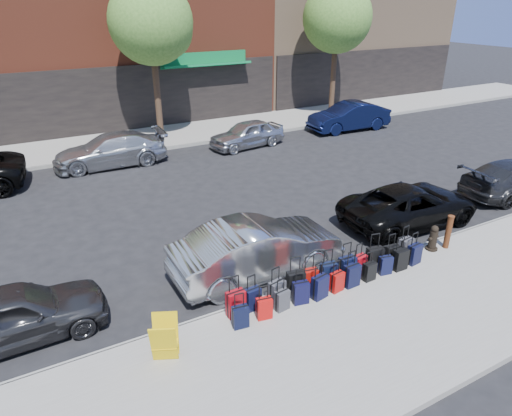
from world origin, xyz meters
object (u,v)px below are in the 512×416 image
car_far_1 (110,150)px  car_far_2 (247,134)px  suitcase_front_5 (328,274)px  car_far_3 (349,117)px  display_rack (165,339)px  car_near_0 (14,315)px  tree_right (339,20)px  fire_hydrant (433,239)px  car_near_2 (410,205)px  car_near_1 (258,249)px  bollard (448,231)px  tree_center (154,24)px

car_far_1 → car_far_2: (6.30, -0.42, -0.05)m
suitcase_front_5 → car_far_3: size_ratio=0.21×
display_rack → car_near_0: bearing=164.0°
tree_right → car_far_3: (-1.13, -2.83, -4.68)m
car_near_0 → car_far_3: size_ratio=0.82×
suitcase_front_5 → fire_hydrant: suitcase_front_5 is taller
suitcase_front_5 → car_near_0: (-6.72, 1.67, 0.18)m
car_near_2 → car_far_1: bearing=36.4°
suitcase_front_5 → car_near_0: car_near_0 is taller
car_near_1 → bollard: bearing=-107.2°
tree_center → display_rack: 16.29m
bollard → car_far_1: (-6.49, 11.94, 0.02)m
car_near_1 → car_far_2: (4.95, 9.94, -0.10)m
tree_center → car_far_3: (9.37, -2.83, -4.68)m
tree_right → car_near_2: bearing=-118.1°
car_far_3 → car_near_1: bearing=-44.7°
tree_right → car_near_2: tree_right is taller
tree_right → car_near_0: tree_right is taller
car_far_3 → car_far_2: bearing=-86.0°
car_far_3 → fire_hydrant: bearing=-25.9°
tree_center → display_rack: bearing=-108.3°
car_near_2 → fire_hydrant: bearing=155.3°
car_near_2 → tree_right: bearing=-26.1°
display_rack → car_near_2: bearing=39.0°
tree_right → suitcase_front_5: size_ratio=7.69×
bollard → car_near_1: car_near_1 is taller
tree_center → car_near_1: tree_center is taller
bollard → car_far_1: size_ratio=0.21×
car_far_1 → car_far_3: (12.50, -0.35, 0.06)m
car_near_0 → car_near_2: size_ratio=0.80×
car_far_3 → car_near_2: bearing=-26.3°
fire_hydrant → car_far_3: size_ratio=0.16×
suitcase_front_5 → car_near_2: size_ratio=0.21×
car_far_1 → bollard: bearing=30.8°
tree_center → car_far_3: bearing=-16.8°
bollard → car_far_2: (-0.19, 11.53, -0.02)m
fire_hydrant → display_rack: bearing=177.9°
car_near_0 → bollard: bearing=-100.5°
tree_right → tree_center: bearing=180.0°
bollard → car_far_3: car_far_3 is taller
tree_center → suitcase_front_5: (-0.64, -14.29, -4.97)m
tree_right → fire_hydrant: tree_right is taller
display_rack → car_far_1: bearing=106.8°
fire_hydrant → car_near_2: 1.93m
car_far_2 → car_far_3: (6.21, 0.06, 0.11)m
tree_center → car_near_1: bearing=-97.9°
display_rack → tree_right: bearing=68.8°
fire_hydrant → car_far_3: 13.16m
fire_hydrant → bollard: size_ratio=0.75×
tree_center → bollard: tree_center is taller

